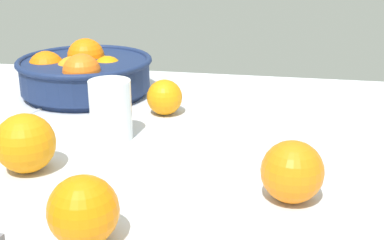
{
  "coord_description": "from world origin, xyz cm",
  "views": [
    {
      "loc": [
        11.0,
        -71.15,
        31.59
      ],
      "look_at": [
        -2.24,
        1.32,
        4.81
      ],
      "focal_mm": 48.27,
      "sensor_mm": 36.0,
      "label": 1
    }
  ],
  "objects_px": {
    "loose_orange_4": "(292,172)",
    "loose_orange_0": "(83,211)",
    "fruit_bowl": "(84,73)",
    "loose_orange_3": "(165,97)",
    "spoon": "(1,123)",
    "juice_glass": "(111,114)",
    "loose_orange_2": "(25,143)"
  },
  "relations": [
    {
      "from": "juice_glass",
      "to": "loose_orange_0",
      "type": "xyz_separation_m",
      "value": [
        0.07,
        -0.29,
        -0.0
      ]
    },
    {
      "from": "loose_orange_2",
      "to": "loose_orange_4",
      "type": "xyz_separation_m",
      "value": [
        0.36,
        -0.02,
        -0.0
      ]
    },
    {
      "from": "loose_orange_0",
      "to": "spoon",
      "type": "bearing_deg",
      "value": 131.33
    },
    {
      "from": "fruit_bowl",
      "to": "loose_orange_3",
      "type": "relative_size",
      "value": 4.2
    },
    {
      "from": "loose_orange_4",
      "to": "loose_orange_0",
      "type": "bearing_deg",
      "value": -148.17
    },
    {
      "from": "juice_glass",
      "to": "loose_orange_3",
      "type": "bearing_deg",
      "value": 66.48
    },
    {
      "from": "loose_orange_2",
      "to": "loose_orange_3",
      "type": "relative_size",
      "value": 1.28
    },
    {
      "from": "loose_orange_0",
      "to": "loose_orange_4",
      "type": "bearing_deg",
      "value": 31.83
    },
    {
      "from": "juice_glass",
      "to": "fruit_bowl",
      "type": "bearing_deg",
      "value": 120.84
    },
    {
      "from": "loose_orange_0",
      "to": "loose_orange_3",
      "type": "height_order",
      "value": "loose_orange_0"
    },
    {
      "from": "loose_orange_3",
      "to": "loose_orange_4",
      "type": "relative_size",
      "value": 0.83
    },
    {
      "from": "juice_glass",
      "to": "loose_orange_0",
      "type": "bearing_deg",
      "value": -76.79
    },
    {
      "from": "fruit_bowl",
      "to": "loose_orange_3",
      "type": "distance_m",
      "value": 0.21
    },
    {
      "from": "loose_orange_2",
      "to": "loose_orange_3",
      "type": "bearing_deg",
      "value": 63.56
    },
    {
      "from": "juice_glass",
      "to": "loose_orange_4",
      "type": "xyz_separation_m",
      "value": [
        0.29,
        -0.16,
        -0.0
      ]
    },
    {
      "from": "loose_orange_4",
      "to": "fruit_bowl",
      "type": "bearing_deg",
      "value": 137.76
    },
    {
      "from": "loose_orange_3",
      "to": "loose_orange_4",
      "type": "bearing_deg",
      "value": -51.63
    },
    {
      "from": "fruit_bowl",
      "to": "loose_orange_2",
      "type": "xyz_separation_m",
      "value": [
        0.06,
        -0.36,
        -0.0
      ]
    },
    {
      "from": "spoon",
      "to": "juice_glass",
      "type": "bearing_deg",
      "value": -6.67
    },
    {
      "from": "loose_orange_0",
      "to": "loose_orange_2",
      "type": "height_order",
      "value": "loose_orange_2"
    },
    {
      "from": "juice_glass",
      "to": "loose_orange_4",
      "type": "distance_m",
      "value": 0.33
    },
    {
      "from": "fruit_bowl",
      "to": "loose_orange_3",
      "type": "height_order",
      "value": "fruit_bowl"
    },
    {
      "from": "fruit_bowl",
      "to": "spoon",
      "type": "bearing_deg",
      "value": -111.34
    },
    {
      "from": "fruit_bowl",
      "to": "spoon",
      "type": "xyz_separation_m",
      "value": [
        -0.08,
        -0.2,
        -0.04
      ]
    },
    {
      "from": "juice_glass",
      "to": "spoon",
      "type": "relative_size",
      "value": 0.7
    },
    {
      "from": "loose_orange_0",
      "to": "loose_orange_3",
      "type": "xyz_separation_m",
      "value": [
        -0.01,
        0.43,
        -0.01
      ]
    },
    {
      "from": "fruit_bowl",
      "to": "loose_orange_4",
      "type": "height_order",
      "value": "fruit_bowl"
    },
    {
      "from": "loose_orange_0",
      "to": "loose_orange_2",
      "type": "bearing_deg",
      "value": 133.22
    },
    {
      "from": "loose_orange_0",
      "to": "spoon",
      "type": "height_order",
      "value": "loose_orange_0"
    },
    {
      "from": "loose_orange_0",
      "to": "loose_orange_4",
      "type": "relative_size",
      "value": 0.99
    },
    {
      "from": "loose_orange_2",
      "to": "spoon",
      "type": "distance_m",
      "value": 0.21
    },
    {
      "from": "fruit_bowl",
      "to": "juice_glass",
      "type": "height_order",
      "value": "fruit_bowl"
    }
  ]
}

